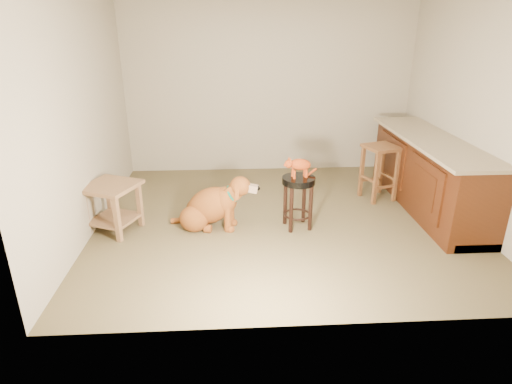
{
  "coord_description": "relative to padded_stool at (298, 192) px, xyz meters",
  "views": [
    {
      "loc": [
        -0.61,
        -4.8,
        2.3
      ],
      "look_at": [
        -0.34,
        -0.17,
        0.45
      ],
      "focal_mm": 30.0,
      "sensor_mm": 36.0,
      "label": 1
    }
  ],
  "objects": [
    {
      "name": "tabby_kitten",
      "position": [
        -0.01,
        -0.0,
        0.33
      ],
      "size": [
        0.42,
        0.21,
        0.27
      ],
      "rotation": [
        0.0,
        0.0,
        0.17
      ],
      "color": "maroon",
      "rests_on": "padded_stool"
    },
    {
      "name": "side_table",
      "position": [
        -2.16,
        0.03,
        -0.07
      ],
      "size": [
        0.73,
        0.73,
        0.58
      ],
      "rotation": [
        0.0,
        0.0,
        -0.4
      ],
      "color": "brown",
      "rests_on": "ground"
    },
    {
      "name": "wood_stool",
      "position": [
        1.24,
        0.82,
        -0.05
      ],
      "size": [
        0.51,
        0.51,
        0.76
      ],
      "rotation": [
        0.0,
        0.0,
        0.31
      ],
      "color": "brown",
      "rests_on": "ground"
    },
    {
      "name": "room_shell",
      "position": [
        -0.16,
        0.2,
        1.23
      ],
      "size": [
        4.54,
        4.04,
        2.62
      ],
      "color": "#9E957F",
      "rests_on": "ground"
    },
    {
      "name": "cabinet_run",
      "position": [
        1.79,
        0.5,
        -0.01
      ],
      "size": [
        0.7,
        2.56,
        0.94
      ],
      "color": "#411D0B",
      "rests_on": "ground"
    },
    {
      "name": "floor",
      "position": [
        -0.16,
        0.2,
        -0.45
      ],
      "size": [
        4.5,
        4.0,
        0.01
      ],
      "primitive_type": "cube",
      "color": "brown",
      "rests_on": "ground"
    },
    {
      "name": "padded_stool",
      "position": [
        0.0,
        0.0,
        0.0
      ],
      "size": [
        0.39,
        0.39,
        0.63
      ],
      "rotation": [
        0.0,
        0.0,
        0.17
      ],
      "color": "black",
      "rests_on": "ground"
    },
    {
      "name": "golden_retriever",
      "position": [
        -1.02,
        0.06,
        -0.19
      ],
      "size": [
        1.08,
        0.6,
        0.7
      ],
      "rotation": [
        0.0,
        0.0,
        -0.21
      ],
      "color": "brown",
      "rests_on": "ground"
    }
  ]
}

